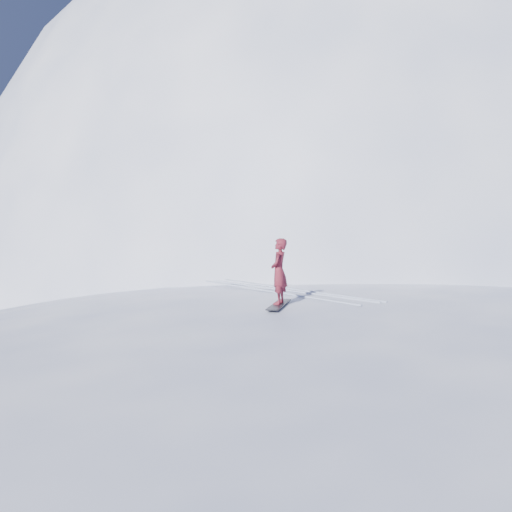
{
  "coord_description": "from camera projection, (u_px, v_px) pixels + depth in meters",
  "views": [
    {
      "loc": [
        -8.94,
        -6.07,
        4.51
      ],
      "look_at": [
        -2.12,
        4.46,
        3.5
      ],
      "focal_mm": 35.0,
      "sensor_mm": 36.0,
      "label": 1
    }
  ],
  "objects": [
    {
      "name": "ground",
      "position": [
        459.0,
        435.0,
        10.29
      ],
      "size": [
        400.0,
        400.0,
        0.0
      ],
      "primitive_type": "plane",
      "color": "white",
      "rests_on": "ground"
    },
    {
      "name": "near_ridge",
      "position": [
        383.0,
        385.0,
        13.34
      ],
      "size": [
        36.0,
        28.0,
        4.8
      ],
      "primitive_type": "ellipsoid",
      "color": "white",
      "rests_on": "ground"
    },
    {
      "name": "summit_peak",
      "position": [
        352.0,
        267.0,
        43.96
      ],
      "size": [
        60.0,
        56.0,
        56.0
      ],
      "primitive_type": "ellipsoid",
      "color": "white",
      "rests_on": "ground"
    },
    {
      "name": "peak_shoulder",
      "position": [
        282.0,
        285.0,
        32.44
      ],
      "size": [
        28.0,
        24.0,
        18.0
      ],
      "primitive_type": "ellipsoid",
      "color": "white",
      "rests_on": "ground"
    },
    {
      "name": "wind_bumps",
      "position": [
        365.0,
        408.0,
        11.76
      ],
      "size": [
        16.0,
        14.4,
        1.0
      ],
      "color": "white",
      "rests_on": "ground"
    },
    {
      "name": "snowboard",
      "position": [
        279.0,
        304.0,
        11.84
      ],
      "size": [
        1.33,
        1.24,
        0.03
      ],
      "primitive_type": "cube",
      "rotation": [
        0.0,
        0.0,
        0.73
      ],
      "color": "black",
      "rests_on": "near_ridge"
    },
    {
      "name": "snowboarder",
      "position": [
        279.0,
        271.0,
        11.77
      ],
      "size": [
        0.67,
        0.66,
        1.56
      ],
      "primitive_type": "imported",
      "rotation": [
        0.0,
        0.0,
        3.88
      ],
      "color": "maroon",
      "rests_on": "snowboard"
    },
    {
      "name": "board_tracks",
      "position": [
        284.0,
        290.0,
        14.15
      ],
      "size": [
        1.98,
        5.92,
        0.04
      ],
      "color": "silver",
      "rests_on": "ground"
    }
  ]
}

